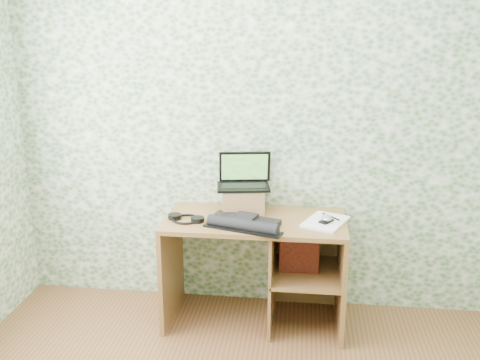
# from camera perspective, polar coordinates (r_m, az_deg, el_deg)

# --- Properties ---
(wall_back) EXTENTS (3.50, 0.00, 3.50)m
(wall_back) POSITION_cam_1_polar(r_m,az_deg,el_deg) (3.72, 2.15, 5.47)
(wall_back) COLOR white
(wall_back) RESTS_ON ground
(desk) EXTENTS (1.20, 0.60, 0.75)m
(desk) POSITION_cam_1_polar(r_m,az_deg,el_deg) (3.69, 2.86, -7.99)
(desk) COLOR brown
(desk) RESTS_ON floor
(riser) EXTENTS (0.32, 0.28, 0.17)m
(riser) POSITION_cam_1_polar(r_m,az_deg,el_deg) (3.68, 0.33, -2.11)
(riser) COLOR #A57B4A
(riser) RESTS_ON desk
(laptop) EXTENTS (0.39, 0.31, 0.24)m
(laptop) POSITION_cam_1_polar(r_m,az_deg,el_deg) (3.68, 0.40, 0.15)
(laptop) COLOR black
(laptop) RESTS_ON riser
(keyboard) EXTENTS (0.52, 0.39, 0.07)m
(keyboard) POSITION_cam_1_polar(r_m,az_deg,el_deg) (3.42, 0.41, -4.58)
(keyboard) COLOR black
(keyboard) RESTS_ON desk
(headphones) EXTENTS (0.25, 0.22, 0.03)m
(headphones) POSITION_cam_1_polar(r_m,az_deg,el_deg) (3.55, -5.78, -4.12)
(headphones) COLOR black
(headphones) RESTS_ON desk
(notepad) EXTENTS (0.34, 0.39, 0.02)m
(notepad) POSITION_cam_1_polar(r_m,az_deg,el_deg) (3.53, 9.07, -4.42)
(notepad) COLOR white
(notepad) RESTS_ON desk
(mouse) EXTENTS (0.12, 0.12, 0.04)m
(mouse) POSITION_cam_1_polar(r_m,az_deg,el_deg) (3.50, 9.21, -4.17)
(mouse) COLOR #B7B7B9
(mouse) RESTS_ON notepad
(pen) EXTENTS (0.11, 0.13, 0.01)m
(pen) POSITION_cam_1_polar(r_m,az_deg,el_deg) (3.60, 9.68, -3.87)
(pen) COLOR black
(pen) RESTS_ON notepad
(red_box) EXTENTS (0.26, 0.09, 0.31)m
(red_box) POSITION_cam_1_polar(r_m,az_deg,el_deg) (3.62, 6.34, -7.35)
(red_box) COLOR maroon
(red_box) RESTS_ON desk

